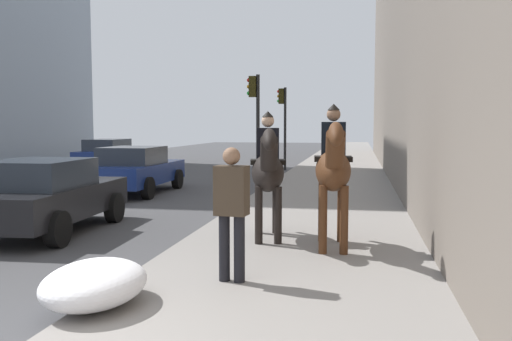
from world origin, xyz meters
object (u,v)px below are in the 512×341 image
(mounted_horse_far, at_px, (333,168))
(car_near_lane, at_px, (135,169))
(pedestrian_greeting, at_px, (232,205))
(mounted_horse_near, at_px, (268,170))
(traffic_light_near_curb, at_px, (255,112))
(car_mid_lane, at_px, (109,154))
(traffic_light_far_curb, at_px, (283,115))
(car_far_lane, at_px, (44,195))

(mounted_horse_far, relative_size, car_near_lane, 0.54)
(pedestrian_greeting, bearing_deg, mounted_horse_near, 5.15)
(mounted_horse_far, xyz_separation_m, traffic_light_near_curb, (9.35, 3.06, 1.13))
(mounted_horse_far, bearing_deg, car_mid_lane, -148.10)
(mounted_horse_far, height_order, traffic_light_near_curb, traffic_light_near_curb)
(car_mid_lane, bearing_deg, traffic_light_far_curb, -85.02)
(car_far_lane, bearing_deg, pedestrian_greeting, -125.94)
(mounted_horse_far, relative_size, pedestrian_greeting, 1.36)
(mounted_horse_near, height_order, traffic_light_far_curb, traffic_light_far_curb)
(car_far_lane, bearing_deg, traffic_light_far_curb, -12.20)
(mounted_horse_far, height_order, car_near_lane, mounted_horse_far)
(mounted_horse_near, xyz_separation_m, car_mid_lane, (14.66, 10.10, -0.58))
(pedestrian_greeting, bearing_deg, car_mid_lane, 36.00)
(pedestrian_greeting, distance_m, traffic_light_far_curb, 18.42)
(pedestrian_greeting, distance_m, car_far_lane, 5.29)
(car_far_lane, xyz_separation_m, traffic_light_near_curb, (8.56, -2.53, 1.80))
(mounted_horse_near, height_order, car_near_lane, mounted_horse_near)
(car_near_lane, distance_m, car_mid_lane, 9.61)
(car_near_lane, bearing_deg, car_mid_lane, 29.73)
(mounted_horse_far, xyz_separation_m, car_far_lane, (0.80, 5.59, -0.67))
(mounted_horse_far, height_order, pedestrian_greeting, mounted_horse_far)
(mounted_horse_far, distance_m, car_far_lane, 5.68)
(mounted_horse_near, bearing_deg, traffic_light_far_curb, 176.07)
(pedestrian_greeting, bearing_deg, car_near_lane, 35.69)
(car_mid_lane, relative_size, traffic_light_near_curb, 1.22)
(car_near_lane, bearing_deg, traffic_light_far_curb, -20.40)
(pedestrian_greeting, relative_size, traffic_light_near_curb, 0.45)
(mounted_horse_near, relative_size, traffic_light_near_curb, 0.58)
(mounted_horse_near, height_order, traffic_light_near_curb, traffic_light_near_curb)
(mounted_horse_far, bearing_deg, car_far_lane, -102.78)
(car_near_lane, relative_size, car_mid_lane, 0.93)
(car_mid_lane, bearing_deg, traffic_light_near_curb, -127.49)
(pedestrian_greeting, height_order, traffic_light_far_curb, traffic_light_far_curb)
(mounted_horse_near, xyz_separation_m, car_near_lane, (6.39, 5.20, -0.59))
(traffic_light_near_curb, bearing_deg, mounted_horse_near, -167.76)
(mounted_horse_near, xyz_separation_m, traffic_light_near_curb, (8.85, 1.92, 1.22))
(car_mid_lane, distance_m, traffic_light_near_curb, 10.19)
(mounted_horse_far, xyz_separation_m, traffic_light_far_curb, (16.18, 3.05, 1.15))
(mounted_horse_near, distance_m, car_far_lane, 4.50)
(car_far_lane, distance_m, traffic_light_far_curb, 15.70)
(car_far_lane, xyz_separation_m, traffic_light_far_curb, (15.38, -2.53, 1.82))
(car_far_lane, bearing_deg, mounted_horse_near, -96.65)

